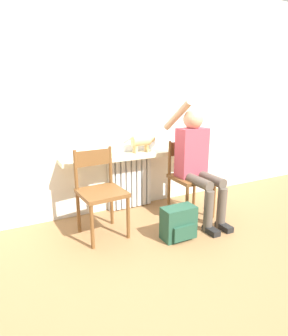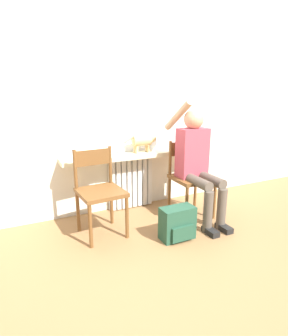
{
  "view_description": "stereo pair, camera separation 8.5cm",
  "coord_description": "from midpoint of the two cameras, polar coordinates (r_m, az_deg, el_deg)",
  "views": [
    {
      "loc": [
        -1.38,
        -1.91,
        1.43
      ],
      "look_at": [
        0.0,
        0.77,
        0.61
      ],
      "focal_mm": 30.0,
      "sensor_mm": 36.0,
      "label": 1
    },
    {
      "loc": [
        -1.31,
        -1.94,
        1.43
      ],
      "look_at": [
        0.0,
        0.77,
        0.61
      ],
      "focal_mm": 30.0,
      "sensor_mm": 36.0,
      "label": 2
    }
  ],
  "objects": [
    {
      "name": "backpack",
      "position": [
        2.87,
        6.22,
        -11.08
      ],
      "size": [
        0.34,
        0.21,
        0.33
      ],
      "color": "#234C38",
      "rests_on": "ground_plane"
    },
    {
      "name": "window_glass",
      "position": [
        3.4,
        -4.14,
        14.04
      ],
      "size": [
        1.64,
        0.01,
        1.29
      ],
      "color": "white",
      "rests_on": "windowsill"
    },
    {
      "name": "person",
      "position": [
        3.2,
        9.86,
        2.01
      ],
      "size": [
        0.36,
        0.99,
        1.37
      ],
      "color": "brown",
      "rests_on": "ground_plane"
    },
    {
      "name": "chair_right",
      "position": [
        3.34,
        8.55,
        -1.61
      ],
      "size": [
        0.44,
        0.44,
        0.88
      ],
      "rotation": [
        0.0,
        0.0,
        -0.02
      ],
      "color": "brown",
      "rests_on": "ground_plane"
    },
    {
      "name": "wall_with_window",
      "position": [
        3.43,
        -4.37,
        13.81
      ],
      "size": [
        7.0,
        0.06,
        2.7
      ],
      "color": "white",
      "rests_on": "ground_plane"
    },
    {
      "name": "windowsill",
      "position": [
        3.36,
        -3.09,
        2.56
      ],
      "size": [
        1.71,
        0.26,
        0.05
      ],
      "color": "beige",
      "rests_on": "radiator"
    },
    {
      "name": "ground_plane",
      "position": [
        2.75,
        6.76,
        -16.27
      ],
      "size": [
        12.0,
        12.0,
        0.0
      ],
      "primitive_type": "plane",
      "color": "olive"
    },
    {
      "name": "radiator",
      "position": [
        3.53,
        -3.55,
        -2.9
      ],
      "size": [
        0.57,
        0.08,
        0.67
      ],
      "color": "silver",
      "rests_on": "ground_plane"
    },
    {
      "name": "chair_left",
      "position": [
        2.87,
        -9.72,
        -4.53
      ],
      "size": [
        0.46,
        0.46,
        0.88
      ],
      "rotation": [
        0.0,
        0.0,
        0.08
      ],
      "color": "brown",
      "rests_on": "ground_plane"
    },
    {
      "name": "cat",
      "position": [
        3.38,
        -0.95,
        5.57
      ],
      "size": [
        0.43,
        0.12,
        0.23
      ],
      "color": "#DBB77A",
      "rests_on": "windowsill"
    }
  ]
}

